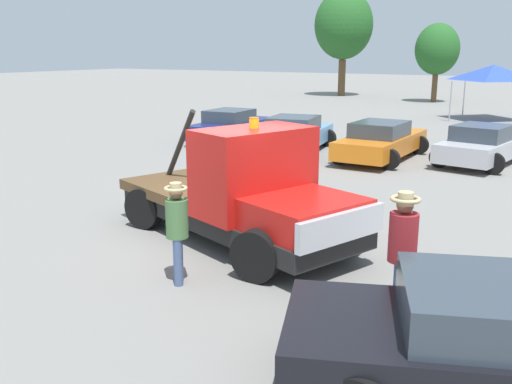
{
  "coord_description": "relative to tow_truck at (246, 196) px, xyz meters",
  "views": [
    {
      "loc": [
        6.0,
        -9.23,
        3.73
      ],
      "look_at": [
        0.5,
        0.0,
        1.05
      ],
      "focal_mm": 40.0,
      "sensor_mm": 36.0,
      "label": 1
    }
  ],
  "objects": [
    {
      "name": "ground_plane",
      "position": [
        -0.34,
        0.12,
        -0.98
      ],
      "size": [
        160.0,
        160.0,
        0.0
      ],
      "primitive_type": "plane",
      "color": "gray"
    },
    {
      "name": "parked_car_skyblue",
      "position": [
        -3.99,
        9.94,
        -0.33
      ],
      "size": [
        2.94,
        4.74,
        1.34
      ],
      "rotation": [
        0.0,
        0.0,
        1.74
      ],
      "color": "#669ED1",
      "rests_on": "ground"
    },
    {
      "name": "traffic_cone",
      "position": [
        -3.14,
        5.53,
        -0.72
      ],
      "size": [
        0.4,
        0.4,
        0.55
      ],
      "color": "black",
      "rests_on": "ground"
    },
    {
      "name": "person_near_truck",
      "position": [
        3.58,
        -1.64,
        0.12
      ],
      "size": [
        0.41,
        0.41,
        1.87
      ],
      "rotation": [
        0.0,
        0.0,
        0.15
      ],
      "color": "#475B84",
      "rests_on": "ground"
    },
    {
      "name": "tree_left",
      "position": [
        -12.96,
        36.13,
        4.71
      ],
      "size": [
        4.75,
        4.75,
        8.48
      ],
      "color": "brown",
      "rests_on": "ground"
    },
    {
      "name": "tree_center",
      "position": [
        -4.76,
        33.92,
        2.79
      ],
      "size": [
        3.15,
        3.15,
        5.62
      ],
      "color": "brown",
      "rests_on": "ground"
    },
    {
      "name": "parked_car_orange",
      "position": [
        -0.67,
        10.04,
        -0.33
      ],
      "size": [
        2.44,
        4.91,
        1.34
      ],
      "rotation": [
        0.0,
        0.0,
        1.56
      ],
      "color": "orange",
      "rests_on": "ground"
    },
    {
      "name": "canopy_tent_blue",
      "position": [
        0.62,
        24.33,
        1.57
      ],
      "size": [
        3.55,
        3.55,
        2.97
      ],
      "color": "#9E9EA3",
      "rests_on": "ground"
    },
    {
      "name": "tow_truck",
      "position": [
        0.0,
        0.0,
        0.0
      ],
      "size": [
        6.1,
        3.91,
        2.53
      ],
      "rotation": [
        0.0,
        0.0,
        -0.34
      ],
      "color": "black",
      "rests_on": "ground"
    },
    {
      "name": "parked_car_silver",
      "position": [
        2.53,
        10.91,
        -0.33
      ],
      "size": [
        2.84,
        4.51,
        1.34
      ],
      "rotation": [
        0.0,
        0.0,
        1.4
      ],
      "color": "#B7B7BC",
      "rests_on": "ground"
    },
    {
      "name": "parked_car_navy",
      "position": [
        -7.39,
        10.79,
        -0.33
      ],
      "size": [
        2.55,
        4.6,
        1.34
      ],
      "rotation": [
        0.0,
        0.0,
        1.63
      ],
      "color": "navy",
      "rests_on": "ground"
    },
    {
      "name": "person_at_hood",
      "position": [
        0.08,
        -2.23,
        0.02
      ],
      "size": [
        0.38,
        0.38,
        1.7
      ],
      "rotation": [
        0.0,
        0.0,
        0.62
      ],
      "color": "#475B84",
      "rests_on": "ground"
    }
  ]
}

